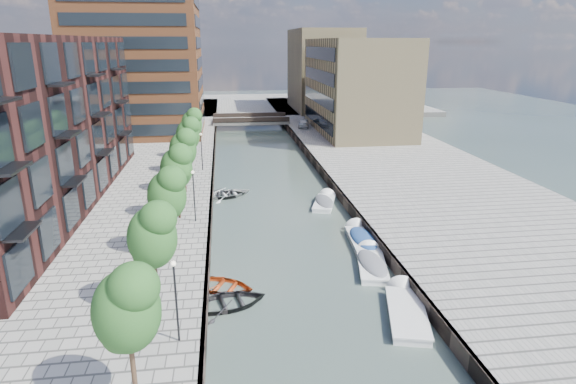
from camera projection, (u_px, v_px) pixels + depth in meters
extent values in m
plane|color=#38473F|center=(268.00, 176.00, 54.30)|extent=(300.00, 300.00, 0.00)
cube|color=gray|center=(404.00, 167.00, 56.18)|extent=(20.00, 140.00, 1.00)
cube|color=#332823|center=(213.00, 174.00, 53.37)|extent=(0.25, 140.00, 1.00)
cube|color=#332823|center=(321.00, 170.00, 54.92)|extent=(0.25, 140.00, 1.00)
cube|color=gray|center=(243.00, 105.00, 110.90)|extent=(80.00, 40.00, 1.00)
cube|color=black|center=(38.00, 124.00, 39.90)|extent=(8.00, 38.00, 14.00)
cube|color=brown|center=(136.00, 31.00, 71.00)|extent=(18.00, 18.00, 30.00)
cube|color=tan|center=(356.00, 86.00, 74.75)|extent=(12.00, 25.00, 14.00)
cube|color=tan|center=(323.00, 70.00, 99.04)|extent=(12.00, 20.00, 16.00)
cube|color=gray|center=(251.00, 121.00, 84.17)|extent=(13.00, 6.00, 0.60)
cube|color=#332823|center=(251.00, 120.00, 81.35)|extent=(13.00, 0.40, 0.80)
cube|color=#332823|center=(250.00, 115.00, 86.64)|extent=(13.00, 0.40, 0.80)
cylinder|color=#382619|center=(133.00, 368.00, 18.39)|extent=(0.20, 0.20, 3.20)
ellipsoid|color=#225720|center=(126.00, 305.00, 17.57)|extent=(2.50, 2.50, 3.25)
cylinder|color=#382619|center=(156.00, 282.00, 25.01)|extent=(0.20, 0.20, 3.20)
ellipsoid|color=#225720|center=(152.00, 233.00, 24.19)|extent=(2.50, 2.50, 3.25)
cylinder|color=#382619|center=(170.00, 232.00, 31.63)|extent=(0.20, 0.20, 3.20)
ellipsoid|color=#225720|center=(167.00, 192.00, 30.82)|extent=(2.50, 2.50, 3.25)
cylinder|color=#382619|center=(179.00, 199.00, 38.25)|extent=(0.20, 0.20, 3.20)
ellipsoid|color=#225720|center=(176.00, 166.00, 37.44)|extent=(2.50, 2.50, 3.25)
cylinder|color=#382619|center=(185.00, 176.00, 44.87)|extent=(0.20, 0.20, 3.20)
ellipsoid|color=#225720|center=(183.00, 147.00, 44.06)|extent=(2.50, 2.50, 3.25)
cylinder|color=#382619|center=(189.00, 158.00, 51.49)|extent=(0.20, 0.20, 3.20)
ellipsoid|color=#225720|center=(188.00, 133.00, 50.68)|extent=(2.50, 2.50, 3.25)
cylinder|color=#382619|center=(193.00, 145.00, 58.11)|extent=(0.20, 0.20, 3.20)
ellipsoid|color=#225720|center=(191.00, 123.00, 57.30)|extent=(2.50, 2.50, 3.25)
cylinder|color=black|center=(176.00, 303.00, 22.22)|extent=(0.10, 0.10, 4.00)
sphere|color=#FFF2CC|center=(173.00, 264.00, 21.62)|extent=(0.24, 0.24, 0.24)
cylinder|color=black|center=(194.00, 197.00, 37.35)|extent=(0.10, 0.10, 4.00)
sphere|color=#FFF2CC|center=(193.00, 172.00, 36.75)|extent=(0.24, 0.24, 0.24)
cylinder|color=black|center=(202.00, 152.00, 52.48)|extent=(0.10, 0.10, 4.00)
sphere|color=#FFF2CC|center=(201.00, 134.00, 51.89)|extent=(0.24, 0.24, 0.24)
imported|color=black|center=(228.00, 306.00, 27.67)|extent=(5.16, 4.19, 0.94)
imported|color=#A13411|center=(222.00, 289.00, 29.60)|extent=(4.86, 4.26, 0.84)
imported|color=white|center=(227.00, 196.00, 47.26)|extent=(5.57, 4.70, 0.98)
imported|color=black|center=(222.00, 197.00, 47.03)|extent=(4.92, 3.64, 0.98)
cube|color=white|center=(372.00, 269.00, 32.12)|extent=(2.62, 4.91, 0.66)
cube|color=white|center=(372.00, 264.00, 32.01)|extent=(2.72, 5.03, 0.10)
cone|color=white|center=(369.00, 253.00, 34.32)|extent=(1.87, 1.24, 1.72)
ellipsoid|color=slate|center=(372.00, 263.00, 32.00)|extent=(2.44, 4.49, 0.57)
cube|color=white|center=(407.00, 318.00, 26.39)|extent=(3.16, 5.50, 0.73)
cube|color=white|center=(407.00, 311.00, 26.27)|extent=(3.28, 5.63, 0.11)
cone|color=white|center=(402.00, 293.00, 28.83)|extent=(2.11, 1.46, 1.92)
cube|color=silver|center=(363.00, 243.00, 36.13)|extent=(2.16, 5.03, 0.69)
cube|color=silver|center=(363.00, 239.00, 36.02)|extent=(2.25, 5.14, 0.11)
cone|color=silver|center=(356.00, 231.00, 38.45)|extent=(1.88, 1.09, 1.81)
ellipsoid|color=navy|center=(363.00, 238.00, 36.00)|extent=(2.02, 4.59, 0.60)
cube|color=white|center=(324.00, 205.00, 44.61)|extent=(2.93, 4.69, 0.62)
cube|color=white|center=(324.00, 202.00, 44.51)|extent=(3.04, 4.81, 0.10)
cone|color=white|center=(327.00, 197.00, 46.66)|extent=(1.82, 1.33, 1.63)
ellipsoid|color=#505257|center=(324.00, 201.00, 44.50)|extent=(2.72, 4.30, 0.54)
imported|color=silver|center=(304.00, 123.00, 79.33)|extent=(2.45, 4.40, 1.42)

